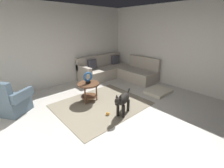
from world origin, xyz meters
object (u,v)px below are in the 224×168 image
armchair (10,101)px  torus_sculpture (88,77)px  dog (123,100)px  side_table (89,87)px  dog_toy_ball (108,114)px  dog_bed_mat (158,91)px  sectional_couch (116,71)px

armchair → torus_sculpture: (1.75, -0.72, 0.39)m
torus_sculpture → dog: (0.20, -1.12, -0.33)m
side_table → dog_toy_ball: 0.99m
dog_bed_mat → sectional_couch: bearing=89.8°
torus_sculpture → dog_bed_mat: (1.96, -1.02, -0.67)m
armchair → side_table: armchair is taller
dog_bed_mat → dog: size_ratio=0.99×
sectional_couch → dog: (-1.76, -2.05, 0.09)m
dog → dog_toy_ball: dog is taller
sectional_couch → dog: sectional_couch is taller
armchair → torus_sculpture: armchair is taller
dog_bed_mat → dog_toy_ball: (-2.05, 0.10, -0.00)m
armchair → dog_bed_mat: bearing=30.4°
side_table → torus_sculpture: size_ratio=1.84×
sectional_couch → side_table: 2.17m
side_table → torus_sculpture: 0.29m
side_table → dog_toy_ball: (-0.09, -0.92, -0.37)m
dog_bed_mat → dog_toy_ball: 2.05m
armchair → dog: armchair is taller
armchair → dog: size_ratio=1.24×
armchair → side_table: (1.75, -0.72, 0.09)m
dog_bed_mat → dog: bearing=-176.5°
dog → dog_toy_ball: (-0.29, 0.21, -0.33)m
torus_sculpture → dog_toy_ball: torus_sculpture is taller
dog → dog_toy_ball: size_ratio=9.43×
sectional_couch → armchair: (-3.71, -0.20, 0.03)m
armchair → side_table: bearing=33.1°
side_table → dog: dog is taller
sectional_couch → dog_toy_ball: 2.77m
sectional_couch → torus_sculpture: sectional_couch is taller
side_table → dog_toy_ball: side_table is taller
armchair → dog: bearing=12.1°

